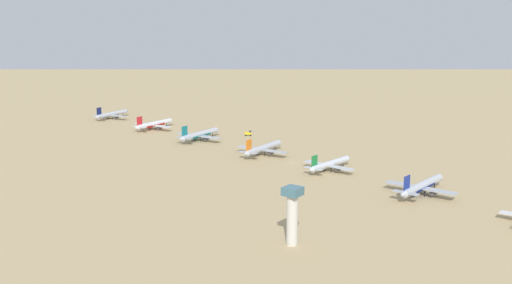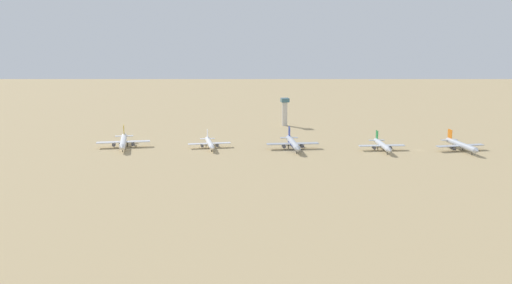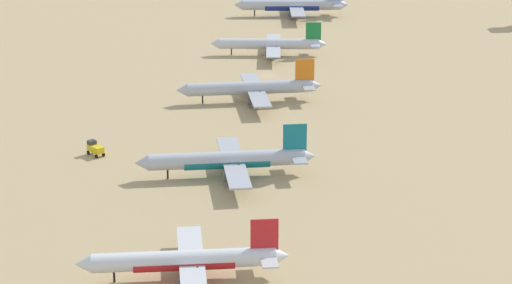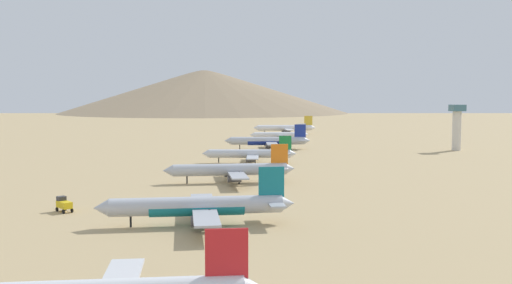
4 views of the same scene
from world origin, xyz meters
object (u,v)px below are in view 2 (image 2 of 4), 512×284
object	(u,v)px
parked_jet_1	(210,143)
parked_jet_4	(461,145)
control_tower	(285,110)
parked_jet_2	(293,143)
parked_jet_3	(382,145)
parked_jet_0	(123,141)

from	to	relation	value
parked_jet_1	parked_jet_4	xyz separation A→B (m)	(41.53, 184.33, 0.63)
parked_jet_1	control_tower	world-z (taller)	control_tower
parked_jet_1	parked_jet_2	world-z (taller)	parked_jet_2
parked_jet_1	parked_jet_3	world-z (taller)	parked_jet_3
parked_jet_2	parked_jet_1	bearing A→B (deg)	-103.58
control_tower	parked_jet_2	bearing A→B (deg)	-8.70
parked_jet_1	control_tower	distance (m)	118.09
parked_jet_3	control_tower	size ratio (longest dim) A/B	1.69
parked_jet_4	control_tower	distance (m)	168.41
parked_jet_3	parked_jet_0	bearing A→B (deg)	-102.71
parked_jet_1	parked_jet_0	bearing A→B (deg)	-101.22
parked_jet_3	control_tower	world-z (taller)	control_tower
parked_jet_2	parked_jet_4	distance (m)	125.38
parked_jet_4	control_tower	world-z (taller)	control_tower
parked_jet_1	parked_jet_3	bearing A→B (deg)	76.54
parked_jet_0	parked_jet_4	bearing A→B (deg)	77.69
parked_jet_3	parked_jet_4	size ratio (longest dim) A/B	0.93
parked_jet_2	control_tower	xyz separation A→B (m)	(-103.31, 15.81, 9.65)
parked_jet_0	parked_jet_4	distance (m)	255.21
parked_jet_2	control_tower	size ratio (longest dim) A/B	1.93
parked_jet_0	control_tower	distance (m)	161.65
parked_jet_2	parked_jet_3	bearing A→B (deg)	76.66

